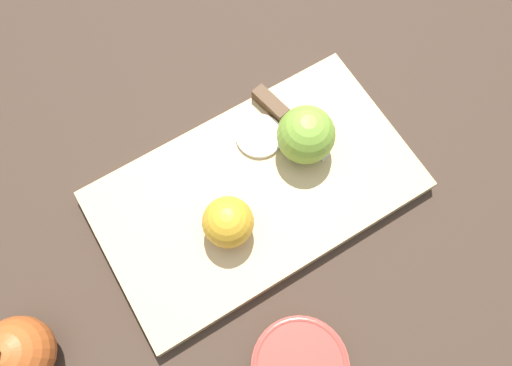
{
  "coord_description": "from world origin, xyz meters",
  "views": [
    {
      "loc": [
        -0.09,
        -0.21,
        0.66
      ],
      "look_at": [
        0.0,
        0.0,
        0.04
      ],
      "focal_mm": 35.0,
      "sensor_mm": 36.0,
      "label": 1
    }
  ],
  "objects_px": {
    "apple_whole": "(17,354)",
    "apple_half_left": "(228,222)",
    "apple_half_right": "(306,135)",
    "bowl": "(299,366)",
    "knife": "(275,108)"
  },
  "relations": [
    {
      "from": "apple_whole",
      "to": "apple_half_left",
      "type": "bearing_deg",
      "value": 9.29
    },
    {
      "from": "apple_half_left",
      "to": "apple_half_right",
      "type": "distance_m",
      "value": 0.15
    },
    {
      "from": "apple_half_left",
      "to": "apple_whole",
      "type": "bearing_deg",
      "value": 27.56
    },
    {
      "from": "apple_half_left",
      "to": "apple_whole",
      "type": "relative_size",
      "value": 0.66
    },
    {
      "from": "knife",
      "to": "apple_half_left",
      "type": "bearing_deg",
      "value": -62.82
    },
    {
      "from": "knife",
      "to": "bowl",
      "type": "distance_m",
      "value": 0.34
    },
    {
      "from": "apple_whole",
      "to": "knife",
      "type": "bearing_deg",
      "value": 23.85
    },
    {
      "from": "apple_half_right",
      "to": "knife",
      "type": "xyz_separation_m",
      "value": [
        -0.01,
        0.07,
        -0.03
      ]
    },
    {
      "from": "apple_half_right",
      "to": "apple_whole",
      "type": "distance_m",
      "value": 0.44
    },
    {
      "from": "apple_half_right",
      "to": "bowl",
      "type": "bearing_deg",
      "value": 74.55
    },
    {
      "from": "knife",
      "to": "apple_whole",
      "type": "xyz_separation_m",
      "value": [
        -0.41,
        -0.18,
        0.01
      ]
    },
    {
      "from": "apple_half_right",
      "to": "bowl",
      "type": "distance_m",
      "value": 0.29
    },
    {
      "from": "bowl",
      "to": "apple_whole",
      "type": "bearing_deg",
      "value": 154.3
    },
    {
      "from": "apple_half_right",
      "to": "apple_whole",
      "type": "xyz_separation_m",
      "value": [
        -0.42,
        -0.11,
        -0.02
      ]
    },
    {
      "from": "apple_half_left",
      "to": "apple_half_right",
      "type": "relative_size",
      "value": 0.84
    }
  ]
}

